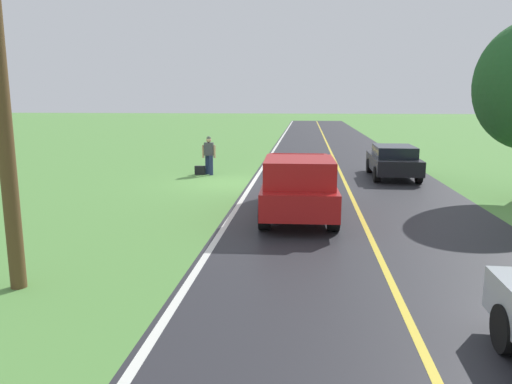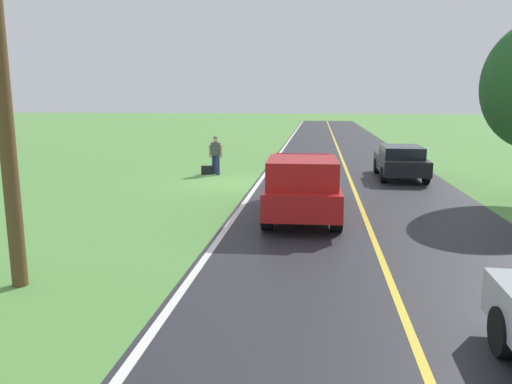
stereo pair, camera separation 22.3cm
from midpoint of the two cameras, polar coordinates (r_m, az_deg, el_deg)
name	(u,v)px [view 1 (the left image)]	position (r m, az deg, el deg)	size (l,w,h in m)	color
ground_plane	(230,183)	(20.07, -3.37, 1.01)	(200.00, 200.00, 0.00)	#568E42
road_surface	(346,185)	(19.88, 10.15, 0.77)	(7.92, 120.00, 0.00)	#28282D
lane_edge_line	(252,184)	(19.94, -0.75, 0.98)	(0.16, 117.60, 0.00)	silver
lane_centre_line	(346,185)	(19.87, 10.15, 0.78)	(0.14, 117.60, 0.00)	gold
hitchhiker_walking	(209,153)	(22.39, -5.76, 4.52)	(0.62, 0.51, 1.75)	navy
suitcase_carried	(200,170)	(22.49, -6.82, 2.52)	(0.20, 0.46, 0.40)	black
pickup_truck_passing	(299,185)	(14.15, 4.52, 0.87)	(2.21, 5.45, 1.82)	#B21919
sedan_near_oncoming	(393,160)	(22.21, 15.38, 3.56)	(1.98, 4.43, 1.41)	black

